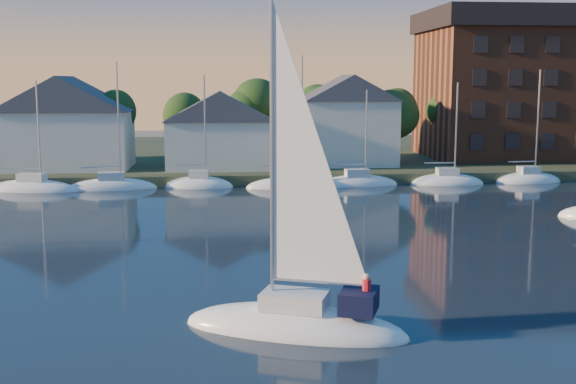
{
  "coord_description": "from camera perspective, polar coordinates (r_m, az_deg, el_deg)",
  "views": [
    {
      "loc": [
        -5.71,
        -19.55,
        10.21
      ],
      "look_at": [
        -1.93,
        22.0,
        3.73
      ],
      "focal_mm": 45.0,
      "sensor_mm": 36.0,
      "label": 1
    }
  ],
  "objects": [
    {
      "name": "shoreline_land",
      "position": [
        95.27,
        -1.73,
        2.68
      ],
      "size": [
        160.0,
        50.0,
        2.0
      ],
      "primitive_type": "cube",
      "color": "#323D24",
      "rests_on": "ground"
    },
    {
      "name": "wooden_dock",
      "position": [
        72.5,
        -0.62,
        0.74
      ],
      "size": [
        120.0,
        3.0,
        1.0
      ],
      "primitive_type": "cube",
      "color": "brown",
      "rests_on": "ground"
    },
    {
      "name": "clubhouse_west",
      "position": [
        79.36,
        -17.11,
        5.35
      ],
      "size": [
        13.65,
        9.45,
        9.64
      ],
      "color": "silver",
      "rests_on": "shoreline_land"
    },
    {
      "name": "clubhouse_centre",
      "position": [
        76.72,
        -5.42,
        5.0
      ],
      "size": [
        11.55,
        8.4,
        8.08
      ],
      "color": "silver",
      "rests_on": "shoreline_land"
    },
    {
      "name": "clubhouse_east",
      "position": [
        79.85,
        4.72,
        5.78
      ],
      "size": [
        10.5,
        8.4,
        9.8
      ],
      "color": "silver",
      "rests_on": "shoreline_land"
    },
    {
      "name": "condo_block",
      "position": [
        93.36,
        20.18,
        8.04
      ],
      "size": [
        31.0,
        17.0,
        17.4
      ],
      "color": "brown",
      "rests_on": "shoreline_land"
    },
    {
      "name": "tree_line",
      "position": [
        82.96,
        0.14,
        6.74
      ],
      "size": [
        93.4,
        5.4,
        8.9
      ],
      "color": "#3D2A1C",
      "rests_on": "shoreline_land"
    },
    {
      "name": "moored_fleet",
      "position": [
        69.33,
        -7.03,
        0.38
      ],
      "size": [
        71.5,
        2.4,
        12.05
      ],
      "color": "white",
      "rests_on": "ground"
    },
    {
      "name": "hero_sailboat",
      "position": [
        30.01,
        0.8,
        -9.84
      ],
      "size": [
        9.96,
        6.17,
        14.7
      ],
      "rotation": [
        0.0,
        0.0,
        2.79
      ],
      "color": "white",
      "rests_on": "ground"
    }
  ]
}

